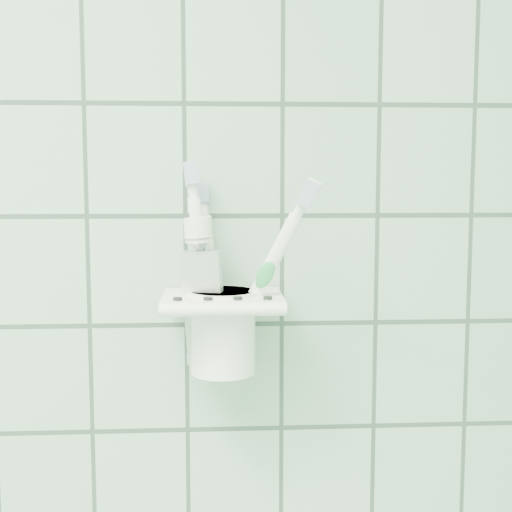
{
  "coord_description": "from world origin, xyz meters",
  "views": [
    {
      "loc": [
        0.63,
        0.46,
        1.41
      ],
      "look_at": [
        0.67,
        1.1,
        1.33
      ],
      "focal_mm": 50.0,
      "sensor_mm": 36.0,
      "label": 1
    }
  ],
  "objects_px": {
    "cup": "(223,328)",
    "toothbrush_pink": "(212,262)",
    "toothbrush_orange": "(220,257)",
    "toothpaste_tube": "(208,280)",
    "holder_bracket": "(222,302)",
    "toothbrush_blue": "(218,271)"
  },
  "relations": [
    {
      "from": "cup",
      "to": "toothbrush_pink",
      "type": "relative_size",
      "value": 0.41
    },
    {
      "from": "toothbrush_orange",
      "to": "toothpaste_tube",
      "type": "bearing_deg",
      "value": -119.08
    },
    {
      "from": "toothbrush_pink",
      "to": "toothpaste_tube",
      "type": "bearing_deg",
      "value": -140.33
    },
    {
      "from": "cup",
      "to": "toothpaste_tube",
      "type": "xyz_separation_m",
      "value": [
        -0.01,
        -0.0,
        0.05
      ]
    },
    {
      "from": "holder_bracket",
      "to": "toothbrush_pink",
      "type": "relative_size",
      "value": 0.58
    },
    {
      "from": "toothbrush_pink",
      "to": "holder_bracket",
      "type": "bearing_deg",
      "value": -44.7
    },
    {
      "from": "holder_bracket",
      "to": "toothbrush_orange",
      "type": "relative_size",
      "value": 0.57
    },
    {
      "from": "holder_bracket",
      "to": "toothpaste_tube",
      "type": "bearing_deg",
      "value": 174.32
    },
    {
      "from": "toothbrush_pink",
      "to": "toothbrush_blue",
      "type": "xyz_separation_m",
      "value": [
        0.01,
        -0.01,
        -0.01
      ]
    },
    {
      "from": "holder_bracket",
      "to": "toothbrush_orange",
      "type": "xyz_separation_m",
      "value": [
        -0.0,
        0.02,
        0.04
      ]
    },
    {
      "from": "toothbrush_pink",
      "to": "toothbrush_blue",
      "type": "height_order",
      "value": "toothbrush_pink"
    },
    {
      "from": "toothpaste_tube",
      "to": "holder_bracket",
      "type": "bearing_deg",
      "value": 7.67
    },
    {
      "from": "toothbrush_blue",
      "to": "toothbrush_orange",
      "type": "relative_size",
      "value": 0.91
    },
    {
      "from": "toothpaste_tube",
      "to": "toothbrush_pink",
      "type": "bearing_deg",
      "value": 62.06
    },
    {
      "from": "toothbrush_blue",
      "to": "toothpaste_tube",
      "type": "relative_size",
      "value": 1.24
    },
    {
      "from": "holder_bracket",
      "to": "cup",
      "type": "xyz_separation_m",
      "value": [
        0.0,
        0.0,
        -0.03
      ]
    },
    {
      "from": "toothbrush_orange",
      "to": "toothpaste_tube",
      "type": "distance_m",
      "value": 0.03
    },
    {
      "from": "cup",
      "to": "toothbrush_orange",
      "type": "relative_size",
      "value": 0.4
    },
    {
      "from": "holder_bracket",
      "to": "cup",
      "type": "distance_m",
      "value": 0.03
    },
    {
      "from": "toothbrush_pink",
      "to": "toothpaste_tube",
      "type": "xyz_separation_m",
      "value": [
        -0.0,
        -0.01,
        -0.02
      ]
    },
    {
      "from": "holder_bracket",
      "to": "toothbrush_pink",
      "type": "xyz_separation_m",
      "value": [
        -0.01,
        0.01,
        0.04
      ]
    },
    {
      "from": "toothbrush_blue",
      "to": "toothpaste_tube",
      "type": "xyz_separation_m",
      "value": [
        -0.01,
        0.01,
        -0.01
      ]
    }
  ]
}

